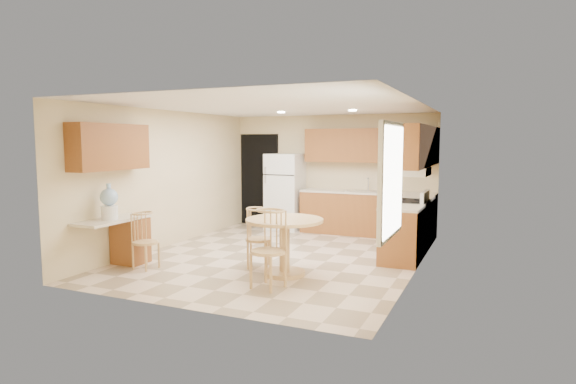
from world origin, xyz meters
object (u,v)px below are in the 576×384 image
at_px(refrigerator, 285,192).
at_px(stove, 408,226).
at_px(water_crock, 109,203).
at_px(chair_table_b, 265,243).
at_px(chair_table_a, 256,233).
at_px(dining_table, 285,238).
at_px(chair_desk, 142,236).

bearing_deg(refrigerator, stove, -22.99).
distance_m(stove, water_crock, 4.93).
height_order(refrigerator, chair_table_b, refrigerator).
distance_m(refrigerator, chair_table_a, 3.36).
bearing_deg(dining_table, chair_desk, -163.98).
xyz_separation_m(chair_table_a, water_crock, (-1.98, -0.93, 0.46)).
relative_size(stove, chair_table_a, 1.20).
distance_m(refrigerator, stove, 3.14).
bearing_deg(water_crock, stove, 36.71).
height_order(chair_table_a, chair_table_b, chair_table_b).
bearing_deg(stove, chair_desk, -141.55).
xyz_separation_m(refrigerator, water_crock, (-1.05, -4.15, 0.18)).
bearing_deg(stove, chair_table_a, -134.18).
bearing_deg(refrigerator, chair_table_a, -73.83).
relative_size(refrigerator, chair_table_b, 1.62).
relative_size(chair_table_b, water_crock, 1.90).
distance_m(dining_table, chair_table_b, 0.75).
bearing_deg(refrigerator, dining_table, -66.31).
height_order(stove, water_crock, water_crock).
relative_size(refrigerator, chair_table_a, 1.83).
height_order(stove, chair_table_a, stove).
height_order(stove, chair_desk, stove).
bearing_deg(refrigerator, chair_table_b, -69.63).
relative_size(chair_table_a, water_crock, 1.68).
distance_m(chair_table_a, water_crock, 2.24).
bearing_deg(chair_table_a, chair_desk, -82.14).
relative_size(dining_table, chair_desk, 1.31).
height_order(chair_table_b, chair_desk, chair_table_b).
bearing_deg(water_crock, refrigerator, 75.79).
bearing_deg(dining_table, water_crock, -163.19).
bearing_deg(chair_table_a, refrigerator, 177.63).
relative_size(dining_table, water_crock, 2.07).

